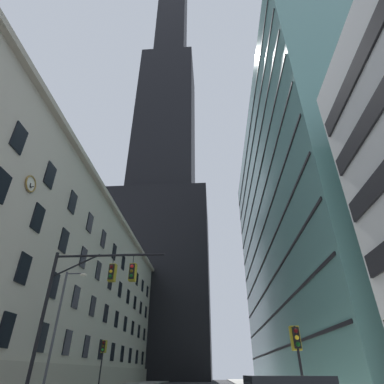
% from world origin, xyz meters
% --- Properties ---
extents(station_building, '(17.89, 70.12, 22.91)m').
position_xyz_m(station_building, '(-19.60, 29.06, 11.44)').
color(station_building, beige).
rests_on(station_building, ground).
extents(dark_skyscraper, '(28.28, 28.28, 216.14)m').
position_xyz_m(dark_skyscraper, '(-11.89, 70.40, 65.66)').
color(dark_skyscraper, black).
rests_on(dark_skyscraper, ground).
extents(glass_office_midrise, '(19.66, 54.62, 44.09)m').
position_xyz_m(glass_office_midrise, '(20.78, 32.25, 22.05)').
color(glass_office_midrise, slate).
rests_on(glass_office_midrise, ground).
extents(traffic_signal_mast, '(7.03, 0.63, 7.86)m').
position_xyz_m(traffic_signal_mast, '(-3.96, 4.33, 5.72)').
color(traffic_signal_mast, black).
rests_on(traffic_signal_mast, sidewalk_left).
extents(traffic_light_near_right, '(0.40, 0.63, 3.25)m').
position_xyz_m(traffic_light_near_right, '(6.95, 2.36, 2.71)').
color(traffic_light_near_right, black).
rests_on(traffic_light_near_right, sidewalk_right).
extents(traffic_light_far_left, '(0.40, 0.63, 3.95)m').
position_xyz_m(traffic_light_far_left, '(-7.03, 17.13, 3.33)').
color(traffic_light_far_left, black).
rests_on(traffic_light_far_left, sidewalk_left).
extents(street_lamppost, '(1.79, 0.32, 8.46)m').
position_xyz_m(street_lamppost, '(-8.50, 10.45, 5.07)').
color(street_lamppost, '#47474C').
rests_on(street_lamppost, sidewalk_left).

